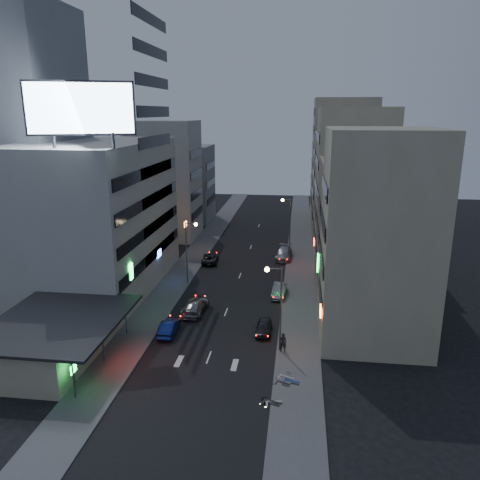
% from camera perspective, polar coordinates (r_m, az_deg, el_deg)
% --- Properties ---
extents(ground, '(180.00, 180.00, 0.00)m').
position_cam_1_polar(ground, '(40.18, -4.97, -16.86)').
color(ground, black).
rests_on(ground, ground).
extents(sidewalk_left, '(4.00, 120.00, 0.12)m').
position_cam_1_polar(sidewalk_left, '(68.46, -6.24, -2.88)').
color(sidewalk_left, '#4C4C4F').
rests_on(sidewalk_left, ground).
extents(sidewalk_right, '(4.00, 120.00, 0.12)m').
position_cam_1_polar(sidewalk_right, '(66.66, 7.28, -3.43)').
color(sidewalk_right, '#4C4C4F').
rests_on(sidewalk_right, ground).
extents(food_court, '(11.00, 13.00, 3.88)m').
position_cam_1_polar(food_court, '(45.56, -22.16, -11.06)').
color(food_court, '#B6A98F').
rests_on(food_court, ground).
extents(white_building, '(14.00, 24.00, 18.00)m').
position_cam_1_polar(white_building, '(59.88, -17.15, 2.73)').
color(white_building, '#AEAEA9').
rests_on(white_building, ground).
extents(grey_tower, '(10.00, 14.00, 34.00)m').
position_cam_1_polar(grey_tower, '(65.60, -23.92, 10.24)').
color(grey_tower, gray).
rests_on(grey_tower, ground).
extents(shophouse_near, '(10.00, 11.00, 20.00)m').
position_cam_1_polar(shophouse_near, '(45.71, 16.38, 0.30)').
color(shophouse_near, '#B6A98F').
rests_on(shophouse_near, ground).
extents(shophouse_mid, '(11.00, 12.00, 16.00)m').
position_cam_1_polar(shophouse_mid, '(57.30, 15.03, 1.32)').
color(shophouse_mid, tan).
rests_on(shophouse_mid, ground).
extents(shophouse_far, '(10.00, 14.00, 22.00)m').
position_cam_1_polar(shophouse_far, '(69.33, 13.44, 6.33)').
color(shophouse_far, '#B6A98F').
rests_on(shophouse_far, ground).
extents(far_left_a, '(11.00, 10.00, 20.00)m').
position_cam_1_polar(far_left_a, '(82.29, -9.13, 7.21)').
color(far_left_a, '#AEAEA9').
rests_on(far_left_a, ground).
extents(far_left_b, '(12.00, 10.00, 15.00)m').
position_cam_1_polar(far_left_b, '(95.18, -7.17, 6.85)').
color(far_left_b, gray).
rests_on(far_left_b, ground).
extents(far_right_a, '(11.00, 12.00, 18.00)m').
position_cam_1_polar(far_right_a, '(84.44, 12.69, 6.55)').
color(far_right_a, tan).
rests_on(far_right_a, ground).
extents(far_right_b, '(12.00, 12.00, 24.00)m').
position_cam_1_polar(far_right_b, '(97.96, 12.38, 9.51)').
color(far_right_b, '#B6A98F').
rests_on(far_right_b, ground).
extents(billboard, '(9.52, 3.75, 6.20)m').
position_cam_1_polar(billboard, '(47.80, -18.87, 14.90)').
color(billboard, '#595B60').
rests_on(billboard, white_building).
extents(street_lamp_right_near, '(1.60, 0.44, 8.02)m').
position_cam_1_polar(street_lamp_right_near, '(42.34, 4.49, -6.92)').
color(street_lamp_right_near, '#595B60').
rests_on(street_lamp_right_near, sidewalk_right).
extents(street_lamp_left, '(1.60, 0.44, 8.02)m').
position_cam_1_polar(street_lamp_left, '(59.00, -6.20, -0.49)').
color(street_lamp_left, '#595B60').
rests_on(street_lamp_left, sidewalk_left).
extents(street_lamp_right_far, '(1.60, 0.44, 8.02)m').
position_cam_1_polar(street_lamp_right_far, '(74.91, 5.86, 2.93)').
color(street_lamp_right_far, '#595B60').
rests_on(street_lamp_right_far, sidewalk_right).
extents(parked_car_right_near, '(1.54, 3.74, 1.27)m').
position_cam_1_polar(parked_car_right_near, '(47.46, 2.92, -10.59)').
color(parked_car_right_near, '#232227').
rests_on(parked_car_right_near, ground).
extents(parked_car_right_mid, '(1.81, 4.44, 1.43)m').
position_cam_1_polar(parked_car_right_mid, '(56.53, 4.80, -6.14)').
color(parked_car_right_mid, gray).
rests_on(parked_car_right_mid, ground).
extents(parked_car_left, '(2.61, 4.88, 1.30)m').
position_cam_1_polar(parked_car_left, '(68.74, -3.67, -2.23)').
color(parked_car_left, black).
rests_on(parked_car_left, ground).
extents(parked_car_right_far, '(2.59, 5.74, 1.63)m').
position_cam_1_polar(parked_car_right_far, '(70.56, 5.38, -1.66)').
color(parked_car_right_far, gray).
rests_on(parked_car_right_far, ground).
extents(road_car_blue, '(1.51, 4.23, 1.39)m').
position_cam_1_polar(road_car_blue, '(47.76, -8.65, -10.50)').
color(road_car_blue, navy).
rests_on(road_car_blue, ground).
extents(road_car_silver, '(2.47, 5.53, 1.58)m').
position_cam_1_polar(road_car_silver, '(52.15, -5.50, -7.98)').
color(road_car_silver, gray).
rests_on(road_car_silver, ground).
extents(person, '(0.72, 0.53, 1.82)m').
position_cam_1_polar(person, '(43.93, 5.25, -12.32)').
color(person, black).
rests_on(person, sidewalk_right).
extents(scooter_black_a, '(1.33, 2.15, 1.24)m').
position_cam_1_polar(scooter_black_a, '(37.20, 5.10, -18.41)').
color(scooter_black_a, black).
rests_on(scooter_black_a, sidewalk_right).
extents(scooter_silver_a, '(0.89, 1.91, 1.12)m').
position_cam_1_polar(scooter_silver_a, '(37.51, 5.13, -18.20)').
color(scooter_silver_a, '#B5B6BD').
rests_on(scooter_silver_a, sidewalk_right).
extents(scooter_blue, '(1.10, 2.03, 1.18)m').
position_cam_1_polar(scooter_blue, '(39.79, 7.37, -16.09)').
color(scooter_blue, navy).
rests_on(scooter_blue, sidewalk_right).
extents(scooter_black_b, '(1.22, 1.86, 1.08)m').
position_cam_1_polar(scooter_black_b, '(39.46, 6.28, -16.42)').
color(scooter_black_b, black).
rests_on(scooter_black_b, sidewalk_right).
extents(scooter_silver_b, '(1.38, 2.07, 1.21)m').
position_cam_1_polar(scooter_silver_b, '(40.17, 6.75, -15.71)').
color(scooter_silver_b, '#A9AAB1').
rests_on(scooter_silver_b, sidewalk_right).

